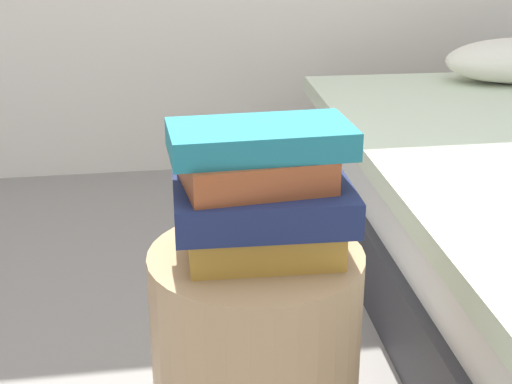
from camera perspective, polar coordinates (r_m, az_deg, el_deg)
name	(u,v)px	position (r m, az deg, el deg)	size (l,w,h in m)	color
book_ochre	(264,239)	(1.26, 0.57, -3.53)	(0.25, 0.15, 0.06)	#B7842D
book_navy	(263,202)	(1.24, 0.51, -0.77)	(0.29, 0.21, 0.06)	#19234C
book_rust	(256,168)	(1.23, 0.03, 1.79)	(0.23, 0.17, 0.05)	#994723
book_teal	(260,139)	(1.21, 0.34, 4.00)	(0.29, 0.15, 0.05)	#1E727F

